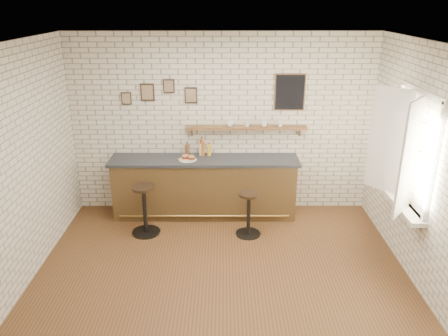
# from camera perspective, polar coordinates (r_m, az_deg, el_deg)

# --- Properties ---
(ground) EXTENTS (5.00, 5.00, 0.00)m
(ground) POSITION_cam_1_polar(r_m,az_deg,el_deg) (6.10, -0.33, -13.30)
(ground) COLOR brown
(ground) RESTS_ON ground
(bar_counter) EXTENTS (3.10, 0.65, 1.01)m
(bar_counter) POSITION_cam_1_polar(r_m,az_deg,el_deg) (7.35, -2.55, -2.47)
(bar_counter) COLOR #513B1D
(bar_counter) RESTS_ON ground
(sandwich_plate) EXTENTS (0.28, 0.28, 0.01)m
(sandwich_plate) POSITION_cam_1_polar(r_m,az_deg,el_deg) (7.12, -4.77, 1.09)
(sandwich_plate) COLOR white
(sandwich_plate) RESTS_ON bar_counter
(ciabatta_sandwich) EXTENTS (0.25, 0.18, 0.08)m
(ciabatta_sandwich) POSITION_cam_1_polar(r_m,az_deg,el_deg) (7.10, -4.69, 1.43)
(ciabatta_sandwich) COLOR tan
(ciabatta_sandwich) RESTS_ON sandwich_plate
(potato_chips) EXTENTS (0.25, 0.19, 0.00)m
(potato_chips) POSITION_cam_1_polar(r_m,az_deg,el_deg) (7.11, -4.92, 1.14)
(potato_chips) COLOR #E4B850
(potato_chips) RESTS_ON sandwich_plate
(bitters_bottle_brown) EXTENTS (0.07, 0.07, 0.23)m
(bitters_bottle_brown) POSITION_cam_1_polar(r_m,az_deg,el_deg) (7.30, -4.80, 2.37)
(bitters_bottle_brown) COLOR brown
(bitters_bottle_brown) RESTS_ON bar_counter
(bitters_bottle_white) EXTENTS (0.07, 0.07, 0.26)m
(bitters_bottle_white) POSITION_cam_1_polar(r_m,az_deg,el_deg) (7.29, -2.99, 2.46)
(bitters_bottle_white) COLOR silver
(bitters_bottle_white) RESTS_ON bar_counter
(bitters_bottle_amber) EXTENTS (0.08, 0.08, 0.32)m
(bitters_bottle_amber) POSITION_cam_1_polar(r_m,az_deg,el_deg) (7.28, -2.87, 2.64)
(bitters_bottle_amber) COLOR #A5501A
(bitters_bottle_amber) RESTS_ON bar_counter
(condiment_bottle_yellow) EXTENTS (0.07, 0.07, 0.22)m
(condiment_bottle_yellow) POSITION_cam_1_polar(r_m,az_deg,el_deg) (7.28, -1.96, 2.35)
(condiment_bottle_yellow) COLOR gold
(condiment_bottle_yellow) RESTS_ON bar_counter
(bar_stool_left) EXTENTS (0.44, 0.44, 0.80)m
(bar_stool_left) POSITION_cam_1_polar(r_m,az_deg,el_deg) (6.89, -10.33, -5.19)
(bar_stool_left) COLOR black
(bar_stool_left) RESTS_ON ground
(bar_stool_right) EXTENTS (0.41, 0.41, 0.71)m
(bar_stool_right) POSITION_cam_1_polar(r_m,az_deg,el_deg) (6.77, 3.22, -5.82)
(bar_stool_right) COLOR black
(bar_stool_right) RESTS_ON ground
(wall_shelf) EXTENTS (2.00, 0.18, 0.18)m
(wall_shelf) POSITION_cam_1_polar(r_m,az_deg,el_deg) (7.21, 2.90, 5.27)
(wall_shelf) COLOR brown
(wall_shelf) RESTS_ON ground
(shelf_cup_a) EXTENTS (0.12, 0.12, 0.09)m
(shelf_cup_a) POSITION_cam_1_polar(r_m,az_deg,el_deg) (7.18, 0.80, 5.80)
(shelf_cup_a) COLOR white
(shelf_cup_a) RESTS_ON wall_shelf
(shelf_cup_b) EXTENTS (0.13, 0.13, 0.09)m
(shelf_cup_b) POSITION_cam_1_polar(r_m,az_deg,el_deg) (7.19, 3.05, 5.77)
(shelf_cup_b) COLOR white
(shelf_cup_b) RESTS_ON wall_shelf
(shelf_cup_c) EXTENTS (0.14, 0.14, 0.10)m
(shelf_cup_c) POSITION_cam_1_polar(r_m,az_deg,el_deg) (7.21, 5.23, 5.80)
(shelf_cup_c) COLOR white
(shelf_cup_c) RESTS_ON wall_shelf
(shelf_cup_d) EXTENTS (0.12, 0.12, 0.09)m
(shelf_cup_d) POSITION_cam_1_polar(r_m,az_deg,el_deg) (7.24, 7.38, 5.76)
(shelf_cup_d) COLOR white
(shelf_cup_d) RESTS_ON wall_shelf
(back_wall_decor) EXTENTS (2.96, 0.02, 0.56)m
(back_wall_decor) POSITION_cam_1_polar(r_m,az_deg,el_deg) (7.15, 1.54, 9.83)
(back_wall_decor) COLOR black
(back_wall_decor) RESTS_ON ground
(window_sill) EXTENTS (0.20, 1.35, 0.06)m
(window_sill) POSITION_cam_1_polar(r_m,az_deg,el_deg) (6.36, 21.88, -4.09)
(window_sill) COLOR white
(window_sill) RESTS_ON ground
(casement_window) EXTENTS (0.40, 1.30, 1.56)m
(casement_window) POSITION_cam_1_polar(r_m,az_deg,el_deg) (6.09, 22.46, 2.31)
(casement_window) COLOR white
(casement_window) RESTS_ON ground
(book_lower) EXTENTS (0.23, 0.28, 0.02)m
(book_lower) POSITION_cam_1_polar(r_m,az_deg,el_deg) (6.34, 21.77, -3.77)
(book_lower) COLOR tan
(book_lower) RESTS_ON window_sill
(book_upper) EXTENTS (0.24, 0.29, 0.02)m
(book_upper) POSITION_cam_1_polar(r_m,az_deg,el_deg) (6.35, 21.73, -3.53)
(book_upper) COLOR tan
(book_upper) RESTS_ON book_lower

